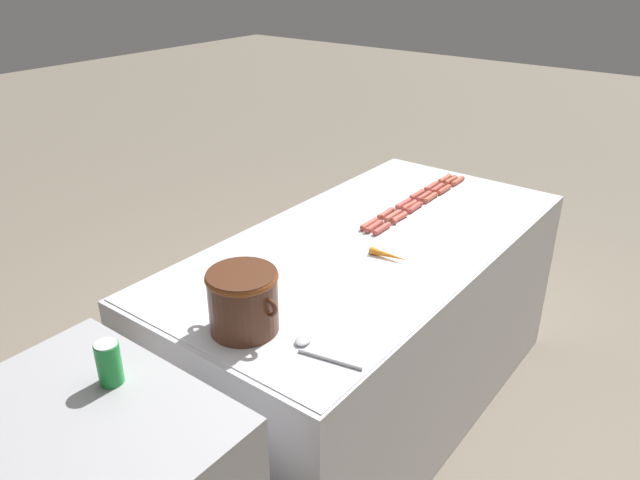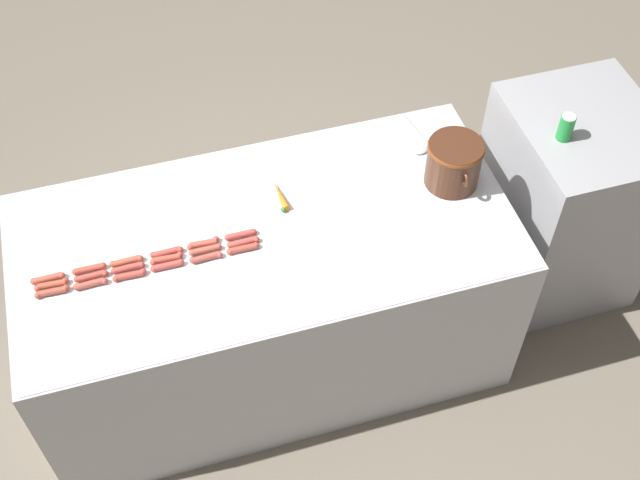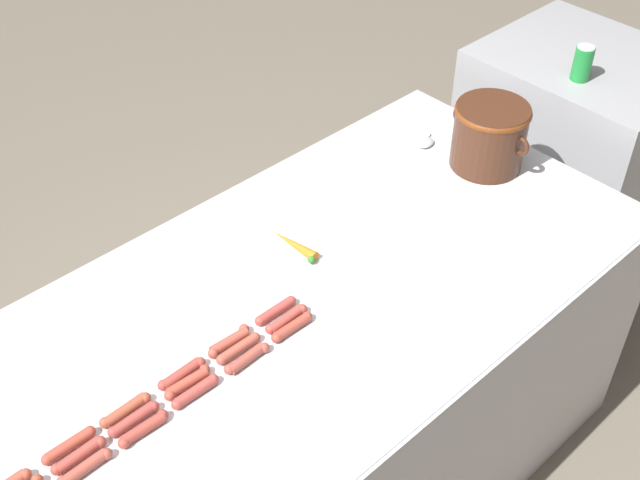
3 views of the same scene
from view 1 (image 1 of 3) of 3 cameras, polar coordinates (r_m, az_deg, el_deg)
ground_plane at (r=3.21m, az=4.16°, el=-14.88°), size 20.00×20.00×0.00m
griddle_counter at (r=2.93m, az=4.45°, el=-8.05°), size 1.03×2.08×0.92m
hot_dog_0 at (r=3.41m, az=12.74°, el=5.41°), size 0.03×0.14×0.03m
hot_dog_1 at (r=3.28m, az=11.53°, el=4.65°), size 0.03×0.14×0.03m
hot_dog_2 at (r=3.15m, az=10.26°, el=3.92°), size 0.03×0.14×0.03m
hot_dog_3 at (r=3.02m, az=8.81°, el=3.03°), size 0.03×0.14×0.03m
hot_dog_4 at (r=2.90m, az=7.41°, el=2.11°), size 0.03×0.14×0.03m
hot_dog_5 at (r=2.77m, az=5.80°, el=1.07°), size 0.03×0.14×0.03m
hot_dog_6 at (r=3.42m, az=12.13°, el=5.49°), size 0.03×0.14×0.03m
hot_dog_7 at (r=3.29m, az=10.91°, el=4.79°), size 0.03×0.14×0.03m
hot_dog_8 at (r=3.17m, az=9.70°, el=4.07°), size 0.03×0.14×0.03m
hot_dog_9 at (r=3.04m, az=8.35°, el=3.21°), size 0.03×0.14×0.03m
hot_dog_10 at (r=2.91m, az=6.81°, el=2.27°), size 0.03×0.14×0.03m
hot_dog_11 at (r=2.79m, az=5.06°, el=1.28°), size 0.03×0.14×0.03m
hot_dog_12 at (r=3.43m, az=11.62°, el=5.63°), size 0.03×0.14×0.03m
hot_dog_13 at (r=3.31m, az=10.39°, el=4.97°), size 0.03×0.14×0.03m
hot_dog_14 at (r=3.18m, az=9.08°, el=4.22°), size 0.03×0.14×0.03m
hot_dog_15 at (r=3.06m, az=7.80°, el=3.39°), size 0.03×0.14×0.03m
hot_dog_16 at (r=2.94m, az=6.20°, el=2.49°), size 0.03×0.14×0.03m
hot_dog_17 at (r=2.82m, az=4.61°, el=1.50°), size 0.03×0.14×0.03m
bean_pot at (r=2.04m, az=-7.21°, el=-5.44°), size 0.30×0.24×0.22m
serving_spoon at (r=1.99m, az=-0.76°, el=-9.91°), size 0.27×0.09×0.02m
carrot at (r=2.54m, az=6.35°, el=-1.39°), size 0.18×0.05×0.03m
soda_can at (r=1.74m, az=-19.13°, el=-10.82°), size 0.07×0.07×0.12m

